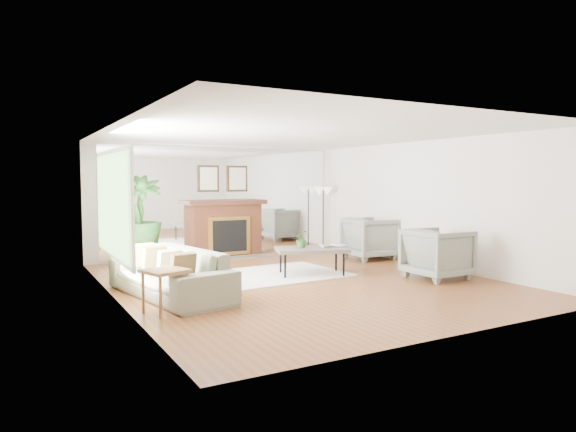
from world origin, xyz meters
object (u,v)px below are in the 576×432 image
fireplace (226,227)px  potted_ficus (139,218)px  armchair_back (370,238)px  armchair_front (438,253)px  coffee_table (312,250)px  sofa (170,273)px  side_table (165,276)px  floor_lamp (323,196)px

fireplace → potted_ficus: 2.18m
armchair_back → armchair_front: 2.38m
potted_ficus → coffee_table: bearing=-43.0°
armchair_back → sofa: bearing=110.8°
sofa → side_table: sofa is taller
side_table → floor_lamp: floor_lamp is taller
sofa → floor_lamp: bearing=113.5°
fireplace → floor_lamp: fireplace is taller
sofa → armchair_back: bearing=96.3°
fireplace → armchair_back: size_ratio=2.05×
side_table → sofa: bearing=70.5°
potted_ficus → armchair_back: bearing=-15.4°
floor_lamp → potted_ficus: bearing=-174.5°
armchair_front → potted_ficus: potted_ficus is taller
potted_ficus → fireplace: bearing=16.0°
coffee_table → side_table: (-3.03, -1.31, 0.02)m
coffee_table → fireplace: bearing=98.5°
side_table → armchair_front: bearing=0.1°
armchair_back → floor_lamp: (-0.11, 1.73, 0.87)m
coffee_table → armchair_front: (1.78, -1.30, -0.02)m
sofa → armchair_back: size_ratio=2.40×
armchair_front → floor_lamp: bearing=-4.3°
coffee_table → floor_lamp: 3.56m
coffee_table → sofa: bearing=-171.8°
potted_ficus → side_table: bearing=-98.0°
coffee_table → sofa: 2.73m
armchair_back → fireplace: bearing=58.3°
side_table → potted_ficus: bearing=82.0°
coffee_table → side_table: side_table is taller
sofa → potted_ficus: size_ratio=1.32×
floor_lamp → fireplace: bearing=176.4°
armchair_back → floor_lamp: 1.94m
fireplace → side_table: bearing=-121.3°
sofa → side_table: bearing=-29.8°
floor_lamp → armchair_front: bearing=-93.9°
potted_ficus → floor_lamp: size_ratio=1.17×
fireplace → armchair_back: fireplace is taller
armchair_front → side_table: bearing=89.6°
fireplace → coffee_table: 2.98m
sofa → floor_lamp: floor_lamp is taller
armchair_back → side_table: bearing=118.7°
fireplace → potted_ficus: fireplace is taller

